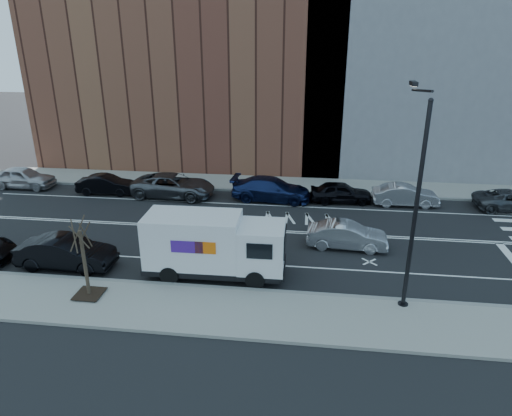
% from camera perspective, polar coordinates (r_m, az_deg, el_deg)
% --- Properties ---
extents(ground, '(120.00, 120.00, 0.00)m').
position_cam_1_polar(ground, '(27.73, 0.87, -2.84)').
color(ground, black).
rests_on(ground, ground).
extents(sidewalk_near, '(44.00, 3.60, 0.15)m').
position_cam_1_polar(sidewalk_near, '(20.06, -1.96, -12.92)').
color(sidewalk_near, gray).
rests_on(sidewalk_near, ground).
extents(sidewalk_far, '(44.00, 3.60, 0.15)m').
position_cam_1_polar(sidewalk_far, '(35.88, 2.42, 3.00)').
color(sidewalk_far, gray).
rests_on(sidewalk_far, ground).
extents(curb_near, '(44.00, 0.25, 0.17)m').
position_cam_1_polar(curb_near, '(21.54, -1.20, -10.23)').
color(curb_near, gray).
rests_on(curb_near, ground).
extents(curb_far, '(44.00, 0.25, 0.17)m').
position_cam_1_polar(curb_far, '(34.18, 2.16, 2.07)').
color(curb_far, gray).
rests_on(curb_far, ground).
extents(road_markings, '(40.00, 8.60, 0.01)m').
position_cam_1_polar(road_markings, '(27.73, 0.87, -2.83)').
color(road_markings, white).
rests_on(road_markings, ground).
extents(bldg_brick, '(26.00, 10.00, 22.00)m').
position_cam_1_polar(bldg_brick, '(42.14, -8.14, 20.66)').
color(bldg_brick, brown).
rests_on(bldg_brick, ground).
extents(bldg_concrete, '(20.00, 10.00, 26.00)m').
position_cam_1_polar(bldg_concrete, '(41.83, 21.62, 22.24)').
color(bldg_concrete, slate).
rests_on(bldg_concrete, ground).
extents(streetlight, '(0.44, 4.02, 9.34)m').
position_cam_1_polar(streetlight, '(19.76, 19.25, 1.57)').
color(streetlight, black).
rests_on(streetlight, ground).
extents(street_tree, '(1.20, 1.20, 3.75)m').
position_cam_1_polar(street_tree, '(21.76, -20.52, -7.24)').
color(street_tree, black).
rests_on(street_tree, ground).
extents(fedex_van, '(6.92, 2.55, 3.14)m').
position_cam_1_polar(fedex_van, '(22.30, -5.33, -4.58)').
color(fedex_van, black).
rests_on(fedex_van, ground).
extents(far_parked_a, '(4.83, 2.00, 1.64)m').
position_cam_1_polar(far_parked_a, '(39.38, -27.11, 3.43)').
color(far_parked_a, '#A5A5AA').
rests_on(far_parked_a, ground).
extents(far_parked_b, '(4.34, 1.75, 1.40)m').
position_cam_1_polar(far_parked_b, '(35.58, -18.19, 2.81)').
color(far_parked_b, black).
rests_on(far_parked_b, ground).
extents(far_parked_c, '(6.10, 3.05, 1.66)m').
position_cam_1_polar(far_parked_c, '(33.70, -10.29, 2.78)').
color(far_parked_c, '#52555B').
rests_on(far_parked_c, ground).
extents(far_parked_d, '(5.82, 2.71, 1.65)m').
position_cam_1_polar(far_parked_d, '(32.45, 1.93, 2.39)').
color(far_parked_d, '#16224F').
rests_on(far_parked_d, ground).
extents(far_parked_e, '(4.40, 2.03, 1.46)m').
position_cam_1_polar(far_parked_e, '(32.62, 10.56, 1.95)').
color(far_parked_e, black).
rests_on(far_parked_e, ground).
extents(far_parked_f, '(4.49, 1.71, 1.46)m').
position_cam_1_polar(far_parked_f, '(33.16, 18.13, 1.55)').
color(far_parked_f, '#B1B0B5').
rests_on(far_parked_f, ground).
extents(far_parked_g, '(4.93, 2.48, 1.34)m').
position_cam_1_polar(far_parked_g, '(35.21, 29.33, 0.84)').
color(far_parked_g, '#424448').
rests_on(far_parked_g, ground).
extents(driving_sedan, '(4.50, 1.80, 1.46)m').
position_cam_1_polar(driving_sedan, '(25.86, 11.31, -3.38)').
color(driving_sedan, '#B3B3B8').
rests_on(driving_sedan, ground).
extents(near_parked_rear_a, '(4.97, 1.79, 1.63)m').
position_cam_1_polar(near_parked_rear_a, '(25.21, -22.66, -5.16)').
color(near_parked_rear_a, black).
rests_on(near_parked_rear_a, ground).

